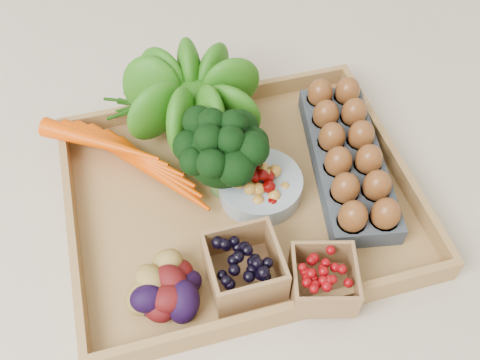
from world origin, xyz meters
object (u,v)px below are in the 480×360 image
object	(u,v)px
broccoli	(222,166)
cherry_bowl	(260,186)
tray	(240,199)
egg_carton	(347,161)

from	to	relation	value
broccoli	cherry_bowl	distance (m)	0.07
tray	cherry_bowl	bearing A→B (deg)	-2.20
tray	broccoli	world-z (taller)	broccoli
tray	egg_carton	size ratio (longest dim) A/B	1.72
broccoli	cherry_bowl	bearing A→B (deg)	-24.78
broccoli	egg_carton	bearing A→B (deg)	-3.63
broccoli	egg_carton	distance (m)	0.22
broccoli	egg_carton	size ratio (longest dim) A/B	0.47
tray	egg_carton	bearing A→B (deg)	3.32
broccoli	cherry_bowl	xyz separation A→B (m)	(0.06, -0.03, -0.04)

